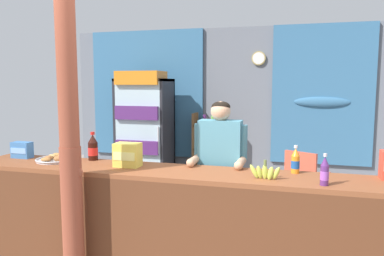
# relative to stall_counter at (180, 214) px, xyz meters

# --- Properties ---
(ground_plane) EXTENTS (8.23, 8.23, 0.00)m
(ground_plane) POSITION_rel_stall_counter_xyz_m (0.11, 1.02, -0.59)
(ground_plane) COLOR gray
(back_wall_curtained) EXTENTS (5.70, 0.22, 2.56)m
(back_wall_curtained) POSITION_rel_stall_counter_xyz_m (0.05, 2.96, 0.73)
(back_wall_curtained) COLOR slate
(back_wall_curtained) RESTS_ON ground
(stall_counter) EXTENTS (4.15, 0.56, 0.94)m
(stall_counter) POSITION_rel_stall_counter_xyz_m (0.00, 0.00, 0.00)
(stall_counter) COLOR brown
(stall_counter) RESTS_ON ground
(timber_post) EXTENTS (0.20, 0.18, 2.36)m
(timber_post) POSITION_rel_stall_counter_xyz_m (-0.85, -0.30, 0.54)
(timber_post) COLOR brown
(timber_post) RESTS_ON ground
(drink_fridge) EXTENTS (0.79, 0.62, 1.88)m
(drink_fridge) POSITION_rel_stall_counter_xyz_m (-1.32, 2.35, 0.45)
(drink_fridge) COLOR #232328
(drink_fridge) RESTS_ON ground
(bottle_shelf_rack) EXTENTS (0.48, 0.28, 1.24)m
(bottle_shelf_rack) POSITION_rel_stall_counter_xyz_m (-0.37, 2.66, 0.06)
(bottle_shelf_rack) COLOR brown
(bottle_shelf_rack) RESTS_ON ground
(plastic_lawn_chair) EXTENTS (0.59, 0.59, 0.86)m
(plastic_lawn_chair) POSITION_rel_stall_counter_xyz_m (1.05, 1.91, -0.09)
(plastic_lawn_chair) COLOR #E5563D
(plastic_lawn_chair) RESTS_ON ground
(shopkeeper) EXTENTS (0.52, 0.42, 1.53)m
(shopkeeper) POSITION_rel_stall_counter_xyz_m (0.23, 0.56, 0.38)
(shopkeeper) COLOR #28282D
(shopkeeper) RESTS_ON ground
(soda_bottle_cola) EXTENTS (0.10, 0.10, 0.28)m
(soda_bottle_cola) POSITION_rel_stall_counter_xyz_m (-1.01, 0.33, 0.47)
(soda_bottle_cola) COLOR black
(soda_bottle_cola) RESTS_ON stall_counter
(soda_bottle_orange_soda) EXTENTS (0.07, 0.07, 0.24)m
(soda_bottle_orange_soda) POSITION_rel_stall_counter_xyz_m (0.93, 0.31, 0.45)
(soda_bottle_orange_soda) COLOR orange
(soda_bottle_orange_soda) RESTS_ON stall_counter
(soda_bottle_grape_soda) EXTENTS (0.06, 0.06, 0.24)m
(soda_bottle_grape_soda) POSITION_rel_stall_counter_xyz_m (1.15, -0.04, 0.45)
(soda_bottle_grape_soda) COLOR #56286B
(soda_bottle_grape_soda) RESTS_ON stall_counter
(snack_box_instant_noodle) EXTENTS (0.23, 0.16, 0.22)m
(snack_box_instant_noodle) POSITION_rel_stall_counter_xyz_m (-0.55, 0.15, 0.46)
(snack_box_instant_noodle) COLOR #EAD14C
(snack_box_instant_noodle) RESTS_ON stall_counter
(snack_box_biscuit) EXTENTS (0.20, 0.11, 0.16)m
(snack_box_biscuit) POSITION_rel_stall_counter_xyz_m (-1.78, 0.24, 0.43)
(snack_box_biscuit) COLOR #3D75B7
(snack_box_biscuit) RESTS_ON stall_counter
(pastry_tray) EXTENTS (0.37, 0.37, 0.07)m
(pastry_tray) POSITION_rel_stall_counter_xyz_m (-1.34, 0.18, 0.37)
(pastry_tray) COLOR #BCBCC1
(pastry_tray) RESTS_ON stall_counter
(banana_bunch) EXTENTS (0.26, 0.05, 0.16)m
(banana_bunch) POSITION_rel_stall_counter_xyz_m (0.70, 0.03, 0.41)
(banana_bunch) COLOR #B7C647
(banana_bunch) RESTS_ON stall_counter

